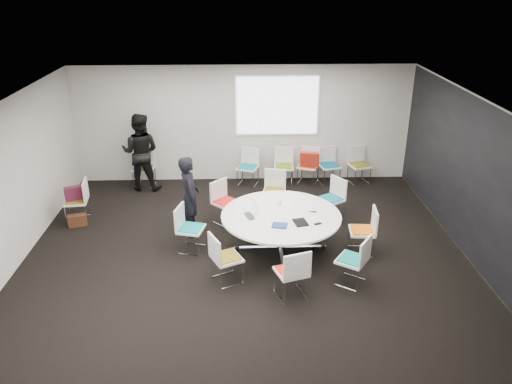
{
  "coord_description": "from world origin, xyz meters",
  "views": [
    {
      "loc": [
        -0.08,
        -8.03,
        4.74
      ],
      "look_at": [
        0.2,
        0.4,
        1.0
      ],
      "focal_mm": 35.0,
      "sensor_mm": 36.0,
      "label": 1
    }
  ],
  "objects_px": {
    "conference_table": "(281,224)",
    "person_back": "(141,152)",
    "chair_ring_h": "(352,269)",
    "brown_bag": "(77,220)",
    "chair_ring_d": "(226,210)",
    "chair_ring_g": "(291,281)",
    "chair_person_back": "(144,175)",
    "chair_ring_b": "(330,207)",
    "chair_ring_e": "(191,237)",
    "chair_ring_a": "(362,239)",
    "chair_back_b": "(284,173)",
    "chair_ring_f": "(226,267)",
    "laptop": "(252,216)",
    "chair_back_e": "(359,172)",
    "chair_ring_c": "(274,199)",
    "chair_back_c": "(308,172)",
    "cup": "(279,202)",
    "chair_back_a": "(248,174)",
    "maroon_bag": "(75,193)",
    "chair_back_d": "(329,172)",
    "person_main": "(190,196)",
    "chair_spare_left": "(78,208)"
  },
  "relations": [
    {
      "from": "chair_ring_h",
      "to": "brown_bag",
      "type": "height_order",
      "value": "chair_ring_h"
    },
    {
      "from": "chair_ring_b",
      "to": "chair_ring_e",
      "type": "bearing_deg",
      "value": 80.0
    },
    {
      "from": "chair_back_a",
      "to": "brown_bag",
      "type": "distance_m",
      "value": 4.05
    },
    {
      "from": "chair_ring_h",
      "to": "cup",
      "type": "bearing_deg",
      "value": 69.92
    },
    {
      "from": "chair_ring_f",
      "to": "chair_ring_h",
      "type": "height_order",
      "value": "same"
    },
    {
      "from": "chair_back_a",
      "to": "chair_back_d",
      "type": "distance_m",
      "value": 1.97
    },
    {
      "from": "chair_back_b",
      "to": "chair_back_c",
      "type": "bearing_deg",
      "value": -173.84
    },
    {
      "from": "laptop",
      "to": "conference_table",
      "type": "bearing_deg",
      "value": -103.41
    },
    {
      "from": "chair_back_a",
      "to": "person_back",
      "type": "bearing_deg",
      "value": 22.38
    },
    {
      "from": "chair_ring_h",
      "to": "cup",
      "type": "relative_size",
      "value": 9.78
    },
    {
      "from": "person_main",
      "to": "cup",
      "type": "height_order",
      "value": "person_main"
    },
    {
      "from": "conference_table",
      "to": "chair_ring_h",
      "type": "distance_m",
      "value": 1.58
    },
    {
      "from": "chair_back_a",
      "to": "cup",
      "type": "xyz_separation_m",
      "value": [
        0.54,
        -2.71,
        0.5
      ]
    },
    {
      "from": "chair_ring_b",
      "to": "chair_ring_c",
      "type": "distance_m",
      "value": 1.23
    },
    {
      "from": "chair_back_a",
      "to": "maroon_bag",
      "type": "relative_size",
      "value": 2.2
    },
    {
      "from": "cup",
      "to": "chair_ring_a",
      "type": "bearing_deg",
      "value": -20.77
    },
    {
      "from": "chair_ring_b",
      "to": "chair_ring_g",
      "type": "distance_m",
      "value": 2.89
    },
    {
      "from": "conference_table",
      "to": "chair_ring_c",
      "type": "relative_size",
      "value": 2.46
    },
    {
      "from": "chair_ring_c",
      "to": "laptop",
      "type": "relative_size",
      "value": 2.97
    },
    {
      "from": "chair_ring_f",
      "to": "chair_back_e",
      "type": "xyz_separation_m",
      "value": [
        3.14,
        4.17,
        0.0
      ]
    },
    {
      "from": "chair_ring_c",
      "to": "chair_back_c",
      "type": "xyz_separation_m",
      "value": [
        0.92,
        1.49,
        0.0
      ]
    },
    {
      "from": "conference_table",
      "to": "chair_ring_d",
      "type": "distance_m",
      "value": 1.58
    },
    {
      "from": "chair_person_back",
      "to": "cup",
      "type": "bearing_deg",
      "value": 148.93
    },
    {
      "from": "chair_ring_c",
      "to": "chair_back_e",
      "type": "relative_size",
      "value": 1.0
    },
    {
      "from": "chair_back_b",
      "to": "chair_ring_h",
      "type": "bearing_deg",
      "value": 103.96
    },
    {
      "from": "chair_spare_left",
      "to": "chair_ring_h",
      "type": "bearing_deg",
      "value": -122.32
    },
    {
      "from": "chair_ring_b",
      "to": "chair_back_e",
      "type": "distance_m",
      "value": 2.19
    },
    {
      "from": "brown_bag",
      "to": "chair_back_b",
      "type": "bearing_deg",
      "value": 25.14
    },
    {
      "from": "laptop",
      "to": "chair_back_d",
      "type": "bearing_deg",
      "value": -49.36
    },
    {
      "from": "chair_ring_a",
      "to": "chair_back_b",
      "type": "height_order",
      "value": "same"
    },
    {
      "from": "conference_table",
      "to": "chair_ring_c",
      "type": "height_order",
      "value": "chair_ring_c"
    },
    {
      "from": "chair_person_back",
      "to": "laptop",
      "type": "relative_size",
      "value": 2.97
    },
    {
      "from": "laptop",
      "to": "chair_ring_d",
      "type": "bearing_deg",
      "value": 4.49
    },
    {
      "from": "chair_ring_f",
      "to": "chair_back_b",
      "type": "height_order",
      "value": "same"
    },
    {
      "from": "conference_table",
      "to": "chair_ring_f",
      "type": "height_order",
      "value": "chair_ring_f"
    },
    {
      "from": "chair_ring_b",
      "to": "chair_ring_d",
      "type": "relative_size",
      "value": 1.0
    },
    {
      "from": "chair_ring_b",
      "to": "brown_bag",
      "type": "bearing_deg",
      "value": 58.33
    },
    {
      "from": "chair_ring_a",
      "to": "chair_back_b",
      "type": "bearing_deg",
      "value": 24.11
    },
    {
      "from": "chair_ring_d",
      "to": "chair_back_c",
      "type": "xyz_separation_m",
      "value": [
        1.95,
        2.01,
        0.0
      ]
    },
    {
      "from": "chair_ring_c",
      "to": "chair_person_back",
      "type": "height_order",
      "value": "same"
    },
    {
      "from": "chair_ring_e",
      "to": "chair_ring_h",
      "type": "height_order",
      "value": "same"
    },
    {
      "from": "chair_ring_f",
      "to": "person_back",
      "type": "distance_m",
      "value": 4.52
    },
    {
      "from": "person_main",
      "to": "chair_ring_h",
      "type": "bearing_deg",
      "value": -135.58
    },
    {
      "from": "chair_back_c",
      "to": "chair_back_e",
      "type": "distance_m",
      "value": 1.25
    },
    {
      "from": "chair_ring_d",
      "to": "chair_ring_g",
      "type": "xyz_separation_m",
      "value": [
        1.09,
        -2.61,
        0.0
      ]
    },
    {
      "from": "chair_ring_a",
      "to": "chair_back_e",
      "type": "bearing_deg",
      "value": -6.8
    },
    {
      "from": "chair_back_b",
      "to": "chair_back_e",
      "type": "relative_size",
      "value": 1.0
    },
    {
      "from": "conference_table",
      "to": "person_back",
      "type": "bearing_deg",
      "value": 135.43
    },
    {
      "from": "chair_back_e",
      "to": "chair_ring_e",
      "type": "bearing_deg",
      "value": 23.69
    },
    {
      "from": "chair_ring_h",
      "to": "chair_person_back",
      "type": "distance_m",
      "value": 5.93
    }
  ]
}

